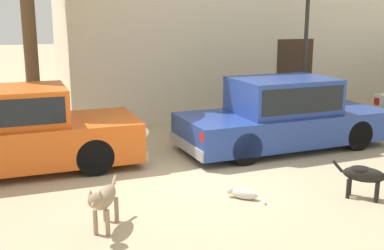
{
  "coord_description": "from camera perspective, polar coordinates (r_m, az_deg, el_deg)",
  "views": [
    {
      "loc": [
        -2.46,
        -7.41,
        2.77
      ],
      "look_at": [
        0.13,
        0.2,
        0.9
      ],
      "focal_mm": 44.82,
      "sensor_mm": 36.0,
      "label": 1
    }
  ],
  "objects": [
    {
      "name": "ground_plane",
      "position": [
        8.28,
        -0.4,
        -6.44
      ],
      "size": [
        80.0,
        80.0,
        0.0
      ],
      "primitive_type": "plane",
      "color": "tan"
    },
    {
      "name": "parked_sedan_nearest",
      "position": [
        9.09,
        -20.96,
        -0.69
      ],
      "size": [
        4.73,
        1.86,
        1.51
      ],
      "rotation": [
        0.0,
        0.0,
        0.03
      ],
      "color": "#D15619",
      "rests_on": "ground_plane"
    },
    {
      "name": "parked_sedan_second",
      "position": [
        10.22,
        10.77,
        1.32
      ],
      "size": [
        4.63,
        2.01,
        1.48
      ],
      "rotation": [
        0.0,
        0.0,
        0.06
      ],
      "color": "navy",
      "rests_on": "ground_plane"
    },
    {
      "name": "stray_dog_spotted",
      "position": [
        6.35,
        -10.46,
        -8.69
      ],
      "size": [
        0.53,
        1.0,
        0.68
      ],
      "rotation": [
        0.0,
        0.0,
        4.27
      ],
      "color": "#997F60",
      "rests_on": "ground_plane"
    },
    {
      "name": "stray_dog_tan",
      "position": [
        7.76,
        20.23,
        -5.52
      ],
      "size": [
        0.78,
        0.78,
        0.63
      ],
      "rotation": [
        0.0,
        0.0,
        5.5
      ],
      "color": "black",
      "rests_on": "ground_plane"
    },
    {
      "name": "stray_cat",
      "position": [
        7.45,
        6.11,
        -8.15
      ],
      "size": [
        0.49,
        0.54,
        0.16
      ],
      "rotation": [
        0.0,
        0.0,
        2.43
      ],
      "color": "beige",
      "rests_on": "ground_plane"
    },
    {
      "name": "street_lamp",
      "position": [
        12.49,
        13.47,
        11.01
      ],
      "size": [
        0.22,
        0.22,
        3.72
      ],
      "color": "#2D2B28",
      "rests_on": "ground_plane"
    }
  ]
}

